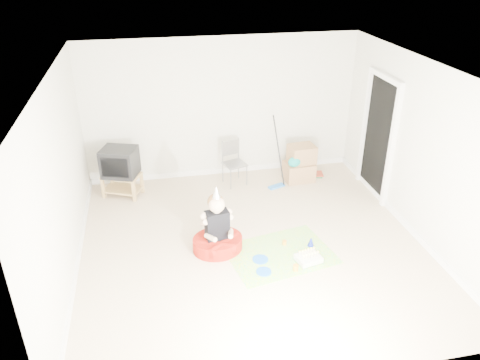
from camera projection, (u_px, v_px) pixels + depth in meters
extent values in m
plane|color=beige|center=(252.00, 245.00, 6.95)|extent=(5.00, 5.00, 0.00)
cube|color=black|center=(378.00, 139.00, 7.98)|extent=(0.02, 0.90, 2.05)
cube|color=#AD884E|center=(121.00, 176.00, 8.15)|extent=(0.75, 0.63, 0.03)
cube|color=#AD884E|center=(123.00, 189.00, 8.27)|extent=(0.75, 0.63, 0.03)
cube|color=#AD884E|center=(103.00, 188.00, 8.15)|extent=(0.07, 0.07, 0.40)
cube|color=#AD884E|center=(134.00, 191.00, 8.03)|extent=(0.07, 0.07, 0.40)
cube|color=#AD884E|center=(112.00, 179.00, 8.44)|extent=(0.07, 0.07, 0.40)
cube|color=#AD884E|center=(142.00, 182.00, 8.33)|extent=(0.07, 0.07, 0.40)
cube|color=black|center=(120.00, 162.00, 8.03)|extent=(0.70, 0.64, 0.49)
cube|color=gray|center=(235.00, 164.00, 8.54)|extent=(0.46, 0.45, 0.03)
cylinder|color=gray|center=(227.00, 165.00, 8.46)|extent=(0.02, 0.02, 0.83)
cylinder|color=gray|center=(243.00, 161.00, 8.60)|extent=(0.02, 0.02, 0.83)
cube|color=#A1774E|center=(299.00, 171.00, 8.77)|extent=(0.56, 0.44, 0.35)
cube|color=#A1774E|center=(302.00, 154.00, 8.65)|extent=(0.51, 0.42, 0.33)
ellipsoid|color=#0D9088|center=(294.00, 162.00, 8.51)|extent=(0.23, 0.16, 0.19)
cube|color=blue|center=(276.00, 186.00, 8.58)|extent=(0.34, 0.22, 0.03)
cylinder|color=black|center=(278.00, 155.00, 8.29)|extent=(0.17, 0.40, 1.24)
cube|color=#23693B|center=(318.00, 175.00, 9.01)|extent=(0.25, 0.29, 0.03)
cube|color=#AC3A24|center=(318.00, 174.00, 8.99)|extent=(0.22, 0.26, 0.03)
cylinder|color=#A51B0F|center=(218.00, 244.00, 6.82)|extent=(0.83, 0.83, 0.20)
cube|color=black|center=(217.00, 225.00, 6.67)|extent=(0.36, 0.23, 0.44)
sphere|color=#D7B28F|center=(217.00, 205.00, 6.52)|extent=(0.26, 0.26, 0.23)
cone|color=white|center=(216.00, 192.00, 6.42)|extent=(0.12, 0.12, 0.18)
cube|color=#FF3586|center=(280.00, 254.00, 6.75)|extent=(1.64, 1.32, 0.01)
cube|color=silver|center=(308.00, 259.00, 6.58)|extent=(0.38, 0.33, 0.09)
cube|color=green|center=(308.00, 261.00, 6.59)|extent=(0.38, 0.33, 0.01)
cylinder|color=beige|center=(304.00, 258.00, 6.45)|extent=(0.01, 0.01, 0.07)
cylinder|color=beige|center=(306.00, 258.00, 6.47)|extent=(0.01, 0.01, 0.07)
cylinder|color=beige|center=(309.00, 257.00, 6.49)|extent=(0.01, 0.01, 0.07)
cylinder|color=beige|center=(312.00, 256.00, 6.51)|extent=(0.01, 0.01, 0.07)
cylinder|color=beige|center=(315.00, 255.00, 6.52)|extent=(0.01, 0.01, 0.07)
cylinder|color=beige|center=(318.00, 254.00, 6.54)|extent=(0.01, 0.01, 0.07)
cylinder|color=beige|center=(300.00, 254.00, 6.54)|extent=(0.01, 0.01, 0.07)
cylinder|color=beige|center=(303.00, 253.00, 6.56)|extent=(0.01, 0.01, 0.07)
cylinder|color=beige|center=(305.00, 253.00, 6.58)|extent=(0.01, 0.01, 0.07)
cylinder|color=beige|center=(308.00, 252.00, 6.59)|extent=(0.01, 0.01, 0.07)
cylinder|color=beige|center=(311.00, 251.00, 6.61)|extent=(0.01, 0.01, 0.07)
cylinder|color=beige|center=(314.00, 250.00, 6.63)|extent=(0.01, 0.01, 0.07)
cylinder|color=blue|center=(260.00, 259.00, 6.62)|extent=(0.23, 0.23, 0.01)
cylinder|color=blue|center=(264.00, 272.00, 6.38)|extent=(0.23, 0.23, 0.01)
cylinder|color=orange|center=(284.00, 243.00, 6.94)|extent=(0.07, 0.07, 0.07)
cylinder|color=orange|center=(296.00, 268.00, 6.40)|extent=(0.10, 0.10, 0.09)
cone|color=#1C2DC4|center=(311.00, 242.00, 6.90)|extent=(0.13, 0.13, 0.14)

